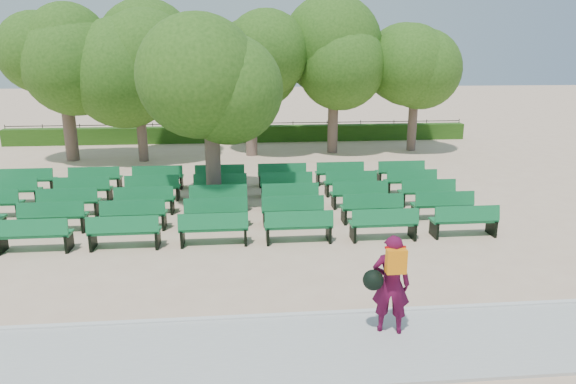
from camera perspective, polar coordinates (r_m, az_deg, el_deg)
The scene contains 9 objects.
ground at distance 15.98m, azimuth -4.77°, elevation -2.97°, with size 120.00×120.00×0.00m, color #CFA989.
paving at distance 9.23m, azimuth -4.04°, elevation -17.36°, with size 30.00×2.20×0.06m, color #B4B5B0.
curb at distance 10.21m, azimuth -4.23°, elevation -13.78°, with size 30.00×0.12×0.10m, color silver.
hedge at distance 29.52m, azimuth -5.20°, elevation 6.44°, with size 26.00×0.70×0.90m, color #264F14.
fence at distance 29.99m, azimuth -5.18°, elevation 5.71°, with size 26.00×0.10×1.02m, color black, non-canonical shape.
tree_line at distance 25.66m, azimuth -5.10°, elevation 4.06°, with size 21.80×6.80×7.04m, color #325E19, non-canonical shape.
bench_array at distance 16.81m, azimuth -7.77°, elevation -1.79°, with size 1.88×0.71×1.16m.
tree_among at distance 16.65m, azimuth -8.67°, elevation 11.62°, with size 4.00×4.00×5.80m.
person at distance 9.48m, azimuth 11.24°, elevation -9.88°, with size 0.92×0.61×1.86m.
Camera 1 is at (-0.12, -15.17, 5.02)m, focal length 32.00 mm.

